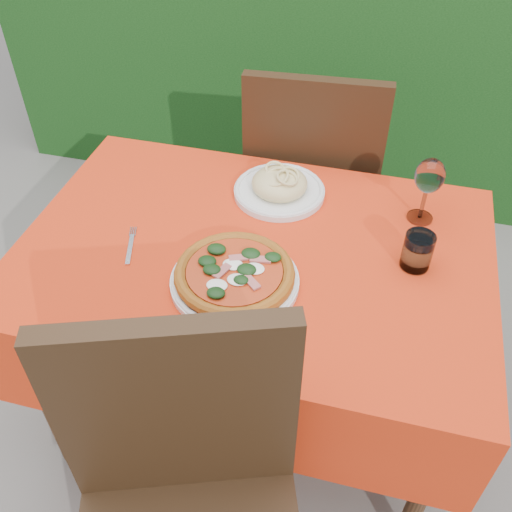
% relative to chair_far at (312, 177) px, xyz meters
% --- Properties ---
extents(ground, '(60.00, 60.00, 0.00)m').
position_rel_chair_far_xyz_m(ground, '(-0.06, -0.61, -0.58)').
color(ground, '#635D59').
rests_on(ground, ground).
extents(dining_table, '(1.26, 0.86, 0.75)m').
position_rel_chair_far_xyz_m(dining_table, '(-0.06, -0.61, 0.02)').
color(dining_table, '#4A2917').
rests_on(dining_table, ground).
extents(chair_far, '(0.49, 0.49, 1.01)m').
position_rel_chair_far_xyz_m(chair_far, '(0.00, 0.00, 0.00)').
color(chair_far, black).
rests_on(chair_far, ground).
extents(pizza_plate, '(0.32, 0.32, 0.06)m').
position_rel_chair_far_xyz_m(pizza_plate, '(-0.07, -0.75, 0.20)').
color(pizza_plate, silver).
rests_on(pizza_plate, dining_table).
extents(pasta_plate, '(0.27, 0.27, 0.08)m').
position_rel_chair_far_xyz_m(pasta_plate, '(-0.05, -0.35, 0.20)').
color(pasta_plate, silver).
rests_on(pasta_plate, dining_table).
extents(water_glass, '(0.08, 0.08, 0.10)m').
position_rel_chair_far_xyz_m(water_glass, '(0.36, -0.57, 0.21)').
color(water_glass, white).
rests_on(water_glass, dining_table).
extents(wine_glass, '(0.08, 0.08, 0.20)m').
position_rel_chair_far_xyz_m(wine_glass, '(0.36, -0.36, 0.31)').
color(wine_glass, silver).
rests_on(wine_glass, dining_table).
extents(fork, '(0.07, 0.16, 0.00)m').
position_rel_chair_far_xyz_m(fork, '(-0.38, -0.70, 0.17)').
color(fork, silver).
rests_on(fork, dining_table).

